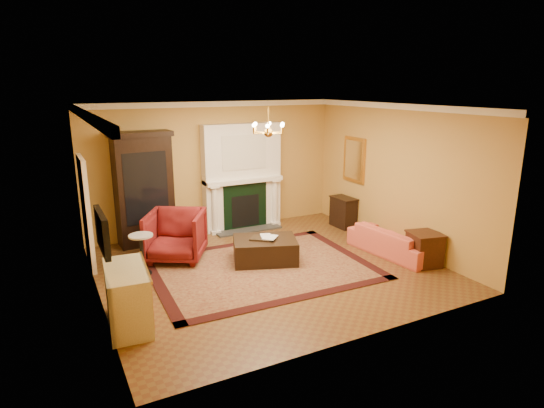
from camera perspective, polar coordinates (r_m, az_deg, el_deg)
floor at (r=8.68m, az=-0.41°, el=-8.12°), size 6.00×5.50×0.02m
ceiling at (r=8.00m, az=-0.46°, el=12.21°), size 6.00×5.50×0.02m
wall_back at (r=10.70m, az=-7.13°, el=4.62°), size 6.00×0.02×3.00m
wall_front at (r=5.97m, az=11.61°, el=-3.80°), size 6.00×0.02×3.00m
wall_left at (r=7.41m, az=-21.71°, el=-0.93°), size 0.02×5.50×3.00m
wall_right at (r=9.91m, az=15.33°, el=3.38°), size 0.02×5.50×3.00m
fireplace at (r=10.80m, az=-3.75°, el=3.15°), size 1.90×0.70×2.50m
crown_molding at (r=8.87m, az=-3.30°, el=11.99°), size 6.00×5.50×0.12m
doorway at (r=9.16m, az=-22.23°, el=-1.04°), size 0.08×1.05×2.10m
tv_panel at (r=6.88m, az=-20.53°, el=-3.28°), size 0.09×0.95×0.58m
gilt_mirror at (r=10.91m, az=10.27°, el=5.49°), size 0.06×0.76×1.05m
chandelier at (r=8.03m, az=-0.45°, el=9.34°), size 0.63×0.55×0.53m
oriental_rug at (r=8.68m, az=-1.35°, el=-8.01°), size 4.12×3.15×0.02m
china_cabinet at (r=10.06m, az=-15.77°, el=1.55°), size 1.19×0.60×2.33m
wingback_armchair at (r=9.12m, az=-12.01°, el=-3.62°), size 1.40×1.38×1.08m
pedestal_table at (r=8.56m, az=-16.01°, el=-5.78°), size 0.43×0.43×0.77m
commode at (r=6.92m, az=-17.68°, el=-11.08°), size 0.64×1.20×0.87m
coral_sofa at (r=9.57m, az=14.88°, el=-3.99°), size 0.75×1.94×0.74m
end_table at (r=9.19m, az=18.56°, el=-5.48°), size 0.64×0.64×0.62m
console_table at (r=11.15m, az=8.93°, el=-1.08°), size 0.38×0.65×0.71m
leather_ottoman at (r=8.91m, az=-0.88°, el=-5.77°), size 1.43×1.24×0.45m
ottoman_tray at (r=8.84m, az=-1.27°, el=-4.31°), size 0.53×0.52×0.03m
book_a at (r=8.83m, az=-1.44°, el=-3.32°), size 0.20×0.09×0.27m
book_b at (r=8.78m, az=-0.97°, el=-3.22°), size 0.18×0.19×0.33m
topiary_left at (r=10.46m, az=-7.20°, el=4.31°), size 0.17×0.17×0.47m
topiary_right at (r=10.98m, az=-0.54°, el=4.92°), size 0.17×0.17×0.47m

